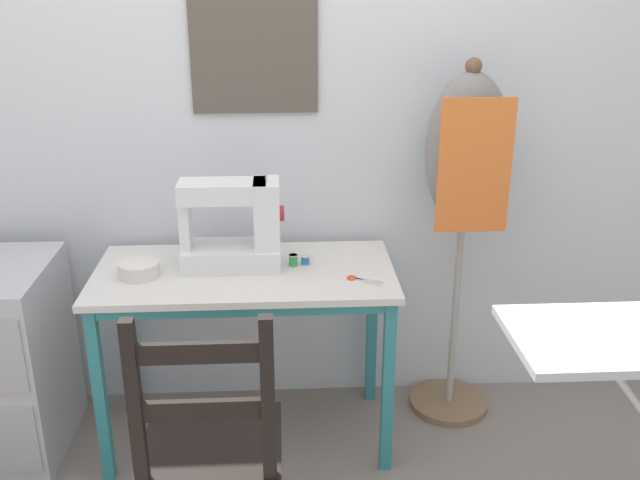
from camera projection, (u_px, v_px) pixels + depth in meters
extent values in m
plane|color=gray|center=(248.00, 479.00, 2.55)|extent=(14.00, 14.00, 0.00)
cube|color=silver|center=(242.00, 94.00, 2.66)|extent=(10.00, 0.05, 2.55)
cube|color=brown|center=(254.00, 53.00, 2.58)|extent=(0.46, 0.02, 0.43)
cube|color=silver|center=(244.00, 273.00, 2.56)|extent=(1.08, 0.54, 0.02)
cube|color=teal|center=(242.00, 310.00, 2.36)|extent=(1.00, 0.03, 0.04)
cube|color=teal|center=(100.00, 396.00, 2.45)|extent=(0.04, 0.04, 0.68)
cube|color=teal|center=(388.00, 388.00, 2.50)|extent=(0.04, 0.04, 0.68)
cube|color=teal|center=(126.00, 333.00, 2.87)|extent=(0.04, 0.04, 0.68)
cube|color=teal|center=(372.00, 327.00, 2.92)|extent=(0.04, 0.04, 0.68)
cube|color=white|center=(232.00, 256.00, 2.57)|extent=(0.35, 0.19, 0.08)
cube|color=white|center=(267.00, 214.00, 2.52)|extent=(0.09, 0.16, 0.24)
cube|color=white|center=(222.00, 191.00, 2.48)|extent=(0.31, 0.14, 0.07)
cube|color=white|center=(186.00, 224.00, 2.52)|extent=(0.04, 0.10, 0.17)
cylinder|color=#B22D2D|center=(282.00, 213.00, 2.52)|extent=(0.02, 0.06, 0.06)
cylinder|color=#99999E|center=(266.00, 178.00, 2.48)|extent=(0.01, 0.01, 0.02)
cylinder|color=silver|center=(139.00, 269.00, 2.49)|extent=(0.14, 0.14, 0.05)
cylinder|color=gray|center=(138.00, 263.00, 2.49)|extent=(0.12, 0.12, 0.01)
cube|color=silver|center=(369.00, 281.00, 2.46)|extent=(0.09, 0.05, 0.00)
cube|color=silver|center=(368.00, 282.00, 2.45)|extent=(0.08, 0.07, 0.00)
torus|color=#DB511E|center=(351.00, 278.00, 2.48)|extent=(0.03, 0.03, 0.01)
torus|color=#DB511E|center=(352.00, 278.00, 2.49)|extent=(0.03, 0.03, 0.01)
cylinder|color=green|center=(293.00, 260.00, 2.58)|extent=(0.03, 0.03, 0.04)
cylinder|color=beige|center=(293.00, 255.00, 2.57)|extent=(0.04, 0.04, 0.00)
cylinder|color=beige|center=(293.00, 266.00, 2.59)|extent=(0.04, 0.04, 0.00)
cylinder|color=#2875C1|center=(305.00, 260.00, 2.60)|extent=(0.03, 0.03, 0.04)
cylinder|color=beige|center=(305.00, 256.00, 2.59)|extent=(0.04, 0.04, 0.00)
cylinder|color=beige|center=(305.00, 264.00, 2.60)|extent=(0.04, 0.04, 0.00)
cube|color=black|center=(212.00, 447.00, 2.07)|extent=(0.40, 0.38, 0.04)
cube|color=black|center=(167.00, 473.00, 2.29)|extent=(0.04, 0.04, 0.39)
cube|color=black|center=(273.00, 470.00, 2.30)|extent=(0.04, 0.04, 0.39)
cube|color=black|center=(135.00, 404.00, 1.82)|extent=(0.04, 0.04, 0.48)
cube|color=black|center=(268.00, 400.00, 1.84)|extent=(0.04, 0.04, 0.48)
cube|color=black|center=(198.00, 353.00, 1.78)|extent=(0.34, 0.02, 0.06)
cube|color=black|center=(202.00, 410.00, 1.84)|extent=(0.34, 0.02, 0.06)
cylinder|color=#846647|center=(448.00, 402.00, 2.98)|extent=(0.32, 0.32, 0.03)
cylinder|color=#ADA89E|center=(456.00, 307.00, 2.82)|extent=(0.03, 0.03, 0.86)
ellipsoid|color=gray|center=(467.00, 151.00, 2.59)|extent=(0.31, 0.22, 0.58)
sphere|color=brown|center=(474.00, 66.00, 2.49)|extent=(0.06, 0.06, 0.06)
cube|color=orange|center=(475.00, 167.00, 2.50)|extent=(0.26, 0.01, 0.48)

